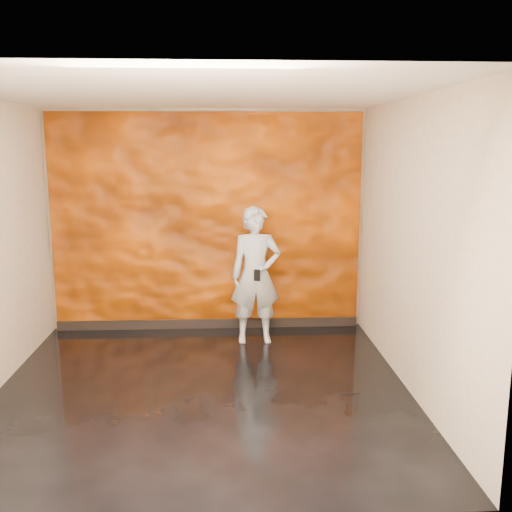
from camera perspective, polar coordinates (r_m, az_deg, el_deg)
room at (r=5.33m, az=-5.56°, el=0.73°), size 4.02×4.02×2.81m
feature_wall at (r=7.27m, az=-4.90°, el=3.31°), size 3.90×0.06×2.75m
baseboard at (r=7.52m, az=-4.75°, el=-6.75°), size 3.90×0.04×0.12m
man at (r=6.81m, az=-0.03°, el=-1.94°), size 0.62×0.42×1.64m
phone at (r=6.56m, az=0.11°, el=-1.94°), size 0.07×0.04×0.14m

